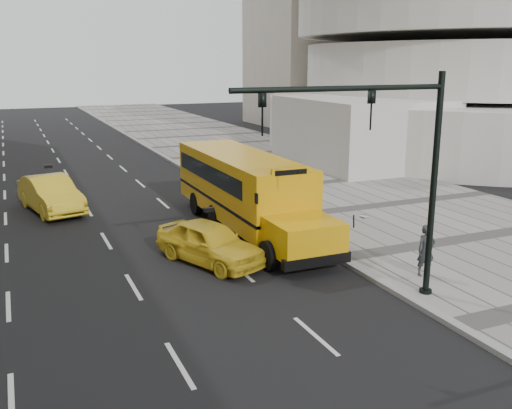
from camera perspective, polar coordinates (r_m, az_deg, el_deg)
name	(u,v)px	position (r m, az deg, el deg)	size (l,w,h in m)	color
ground	(132,238)	(22.67, -12.26, -3.27)	(140.00, 140.00, 0.00)	black
sidewalk_museum	(388,206)	(27.45, 13.04, -0.11)	(12.00, 140.00, 0.15)	gray
curb_museum	(272,219)	(24.44, 1.63, -1.49)	(0.30, 140.00, 0.15)	gray
school_bus	(243,186)	(23.06, -1.26, 1.89)	(2.96, 11.56, 3.19)	#DA9A0A
taxi_near	(210,242)	(19.31, -4.66, -3.79)	(1.70, 4.23, 1.44)	yellow
taxi_far	(51,194)	(27.44, -19.84, 0.97)	(1.71, 4.90, 1.62)	yellow
pedestrian	(426,251)	(18.45, 16.64, -4.43)	(0.59, 0.39, 1.62)	#2A2E31
traffic_signal	(393,161)	(15.45, 13.57, 4.23)	(6.18, 0.36, 6.40)	black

